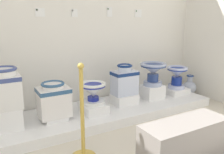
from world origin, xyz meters
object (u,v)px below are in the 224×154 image
object	(u,v)px
antique_toilet_leftmost	(5,87)
plinth_block_squat_floral	(93,108)
museum_bench	(184,140)
info_placard_third	(74,13)
antique_toilet_pale_glazed	(54,99)
info_placard_fifth	(138,13)
antique_toilet_slender_white	(177,74)
antique_toilet_squat_floral	(93,91)
decorative_vase_companion	(189,87)
plinth_block_leftmost	(8,118)
plinth_block_central_ornate	(152,92)
antique_toilet_central_ornate	(153,70)
antique_toilet_broad_patterned	(124,80)
plinth_block_slender_white	(176,91)
stanchion_post_near_left	(83,132)
plinth_block_pale_glazed	(55,117)
info_placard_fourth	(109,12)
info_placard_second	(40,12)
plinth_block_broad_patterned	(124,99)

from	to	relation	value
antique_toilet_leftmost	plinth_block_squat_floral	bearing A→B (deg)	-2.63
museum_bench	info_placard_third	bearing A→B (deg)	103.07
antique_toilet_pale_glazed	info_placard_fifth	bearing A→B (deg)	17.00
antique_toilet_pale_glazed	antique_toilet_slender_white	size ratio (longest dim) A/B	1.19
antique_toilet_slender_white	info_placard_fifth	bearing A→B (deg)	136.31
antique_toilet_squat_floral	decorative_vase_companion	xyz separation A→B (m)	(2.06, 0.14, -0.28)
antique_toilet_squat_floral	plinth_block_leftmost	bearing A→B (deg)	177.37
antique_toilet_leftmost	plinth_block_central_ornate	world-z (taller)	antique_toilet_leftmost
antique_toilet_leftmost	antique_toilet_central_ornate	bearing A→B (deg)	0.74
antique_toilet_slender_white	antique_toilet_broad_patterned	bearing A→B (deg)	178.88
antique_toilet_leftmost	info_placard_third	size ratio (longest dim) A/B	4.30
antique_toilet_broad_patterned	plinth_block_slender_white	bearing A→B (deg)	-1.12
info_placard_third	stanchion_post_near_left	distance (m)	1.88
antique_toilet_pale_glazed	info_placard_third	world-z (taller)	info_placard_third
antique_toilet_slender_white	info_placard_third	distance (m)	2.02
plinth_block_pale_glazed	plinth_block_squat_floral	xyz separation A→B (m)	(0.55, -0.04, 0.04)
antique_toilet_pale_glazed	decorative_vase_companion	size ratio (longest dim) A/B	1.14
plinth_block_slender_white	antique_toilet_slender_white	distance (m)	0.30
plinth_block_pale_glazed	decorative_vase_companion	size ratio (longest dim) A/B	0.77
plinth_block_squat_floral	museum_bench	size ratio (longest dim) A/B	0.39
antique_toilet_central_ornate	info_placard_fifth	xyz separation A→B (m)	(0.02, 0.47, 0.91)
info_placard_fourth	antique_toilet_broad_patterned	bearing A→B (deg)	-90.13
info_placard_second	info_placard_fifth	size ratio (longest dim) A/B	0.96
plinth_block_leftmost	plinth_block_central_ornate	world-z (taller)	plinth_block_leftmost
info_placard_fifth	museum_bench	world-z (taller)	info_placard_fifth
plinth_block_pale_glazed	info_placard_third	size ratio (longest dim) A/B	2.70
plinth_block_slender_white	museum_bench	xyz separation A→B (m)	(-1.23, -1.38, 0.02)
antique_toilet_slender_white	antique_toilet_central_ornate	bearing A→B (deg)	178.46
antique_toilet_squat_floral	info_placard_second	size ratio (longest dim) A/B	2.79
antique_toilet_squat_floral	plinth_block_broad_patterned	xyz separation A→B (m)	(0.57, 0.09, -0.24)
plinth_block_leftmost	antique_toilet_squat_floral	xyz separation A→B (m)	(1.10, -0.05, 0.19)
plinth_block_central_ornate	antique_toilet_broad_patterned	bearing A→B (deg)	179.29
plinth_block_pale_glazed	antique_toilet_broad_patterned	distance (m)	1.18
plinth_block_central_ornate	stanchion_post_near_left	bearing A→B (deg)	-151.42
plinth_block_squat_floral	antique_toilet_central_ornate	bearing A→B (deg)	4.05
plinth_block_slender_white	info_placard_third	world-z (taller)	info_placard_third
plinth_block_pale_glazed	info_placard_second	xyz separation A→B (m)	(0.03, 0.51, 1.35)
plinth_block_squat_floral	museum_bench	distance (m)	1.37
plinth_block_central_ornate	info_placard_fourth	distance (m)	1.47
info_placard_fifth	info_placard_third	bearing A→B (deg)	-180.00
antique_toilet_leftmost	info_placard_third	xyz separation A→B (m)	(1.08, 0.50, 0.86)
info_placard_second	stanchion_post_near_left	world-z (taller)	info_placard_second
antique_toilet_squat_floral	antique_toilet_leftmost	bearing A→B (deg)	177.37
plinth_block_pale_glazed	info_placard_fourth	distance (m)	1.84
info_placard_second	info_placard_fifth	xyz separation A→B (m)	(1.66, 0.00, 0.00)
antique_toilet_broad_patterned	plinth_block_central_ornate	distance (m)	0.61
plinth_block_slender_white	info_placard_second	xyz separation A→B (m)	(-2.17, 0.49, 1.32)
antique_toilet_slender_white	stanchion_post_near_left	distance (m)	2.32
antique_toilet_leftmost	plinth_block_slender_white	bearing A→B (deg)	0.30
plinth_block_slender_white	antique_toilet_slender_white	size ratio (longest dim) A/B	0.99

